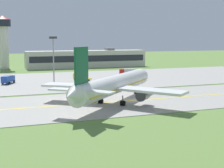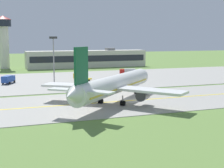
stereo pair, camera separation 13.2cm
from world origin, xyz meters
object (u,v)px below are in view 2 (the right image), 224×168
Objects in this scene: airplane_lead at (114,85)px; service_truck_catering at (127,71)px; service_truck_baggage at (80,77)px; service_truck_fuel at (8,79)px; apron_light_mast at (54,54)px; control_tower at (4,37)px.

airplane_lead is 4.95× the size of service_truck_catering.
airplane_lead is 4.91× the size of service_truck_baggage.
service_truck_baggage is (3.32, 41.03, -2.95)m from airplane_lead.
service_truck_fuel is at bearing 115.74° from airplane_lead.
service_truck_baggage is at bearing 85.38° from airplane_lead.
service_truck_fuel is 0.99× the size of service_truck_catering.
airplane_lead is 2.14× the size of apron_light_mast.
control_tower is (1.67, 55.39, 13.34)m from service_truck_fuel.
service_truck_fuel is at bearing -91.73° from control_tower.
service_truck_baggage is 22.99m from service_truck_catering.
service_truck_baggage is at bearing -157.09° from service_truck_catering.
control_tower is 1.66× the size of apron_light_mast.
control_tower is at bearing 101.25° from apron_light_mast.
apron_light_mast is at bearing -18.08° from service_truck_fuel.
service_truck_catering is at bearing 11.35° from service_truck_fuel.
service_truck_catering is at bearing -47.49° from control_tower.
service_truck_fuel is 57.00m from control_tower.
service_truck_catering is 64.47m from control_tower.
airplane_lead is at bearing -79.35° from control_tower.
service_truck_fuel reaches higher than service_truck_baggage.
service_truck_fuel is 16.27m from apron_light_mast.
service_truck_catering is (24.49, 49.98, -2.60)m from airplane_lead.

